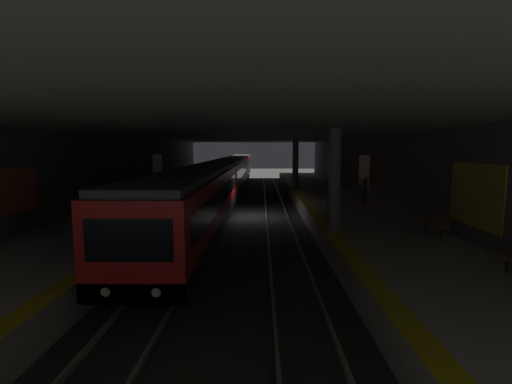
{
  "coord_description": "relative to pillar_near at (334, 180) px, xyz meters",
  "views": [
    {
      "loc": [
        -24.38,
        -1.11,
        4.69
      ],
      "look_at": [
        2.62,
        -0.72,
        1.41
      ],
      "focal_mm": 25.03,
      "sensor_mm": 36.0,
      "label": 1
    }
  ],
  "objects": [
    {
      "name": "pillar_near",
      "position": [
        0.0,
        0.0,
        0.0
      ],
      "size": [
        0.56,
        0.56,
        4.55
      ],
      "color": "gray",
      "rests_on": "platform_left"
    },
    {
      "name": "ground_plane",
      "position": [
        8.64,
        4.35,
        -3.33
      ],
      "size": [
        120.0,
        120.0,
        0.0
      ],
      "primitive_type": "plane",
      "color": "#2D302D"
    },
    {
      "name": "platform_right",
      "position": [
        8.64,
        10.9,
        -2.8
      ],
      "size": [
        60.0,
        5.3,
        1.06
      ],
      "color": "beige",
      "rests_on": "ground"
    },
    {
      "name": "platform_left",
      "position": [
        8.64,
        -2.2,
        -2.8
      ],
      "size": [
        60.0,
        5.3,
        1.06
      ],
      "color": "beige",
      "rests_on": "ground"
    },
    {
      "name": "bench_left_far",
      "position": [
        21.86,
        -4.18,
        -1.75
      ],
      "size": [
        1.7,
        0.47,
        0.86
      ],
      "color": "#262628",
      "rests_on": "platform_left"
    },
    {
      "name": "ceiling_slab",
      "position": [
        8.64,
        4.35,
        2.47
      ],
      "size": [
        60.0,
        19.4,
        0.4
      ],
      "color": "#ADAAA3",
      "rests_on": "wall_left"
    },
    {
      "name": "bench_left_mid",
      "position": [
        -0.78,
        -4.18,
        -1.75
      ],
      "size": [
        1.7,
        0.47,
        0.86
      ],
      "color": "#262628",
      "rests_on": "platform_left"
    },
    {
      "name": "track_right",
      "position": [
        8.64,
        6.55,
        -3.25
      ],
      "size": [
        60.0,
        1.53,
        0.16
      ],
      "color": "gray",
      "rests_on": "ground"
    },
    {
      "name": "backpack_on_floor",
      "position": [
        9.0,
        9.9,
        -2.08
      ],
      "size": [
        0.3,
        0.2,
        0.4
      ],
      "color": "black",
      "rests_on": "platform_right"
    },
    {
      "name": "person_waiting_near",
      "position": [
        8.16,
        -3.73,
        -1.31
      ],
      "size": [
        0.6,
        0.24,
        1.75
      ],
      "color": "#363636",
      "rests_on": "platform_left"
    },
    {
      "name": "track_left",
      "position": [
        8.64,
        2.15,
        -3.25
      ],
      "size": [
        60.0,
        1.53,
        0.16
      ],
      "color": "gray",
      "rests_on": "ground"
    },
    {
      "name": "wall_right",
      "position": [
        8.65,
        13.8,
        -0.52
      ],
      "size": [
        60.0,
        0.56,
        5.6
      ],
      "color": "slate",
      "rests_on": "ground"
    },
    {
      "name": "metro_train",
      "position": [
        20.32,
        6.55,
        -1.3
      ],
      "size": [
        54.84,
        2.83,
        3.49
      ],
      "color": "red",
      "rests_on": "track_right"
    },
    {
      "name": "bench_right_mid",
      "position": [
        0.37,
        12.88,
        -1.75
      ],
      "size": [
        1.7,
        0.47,
        0.86
      ],
      "color": "#262628",
      "rests_on": "platform_right"
    },
    {
      "name": "suitcase_rolling",
      "position": [
        1.03,
        11.74,
        -1.94
      ],
      "size": [
        0.44,
        0.24,
        0.97
      ],
      "color": "black",
      "rests_on": "platform_right"
    },
    {
      "name": "bench_right_far",
      "position": [
        16.79,
        12.88,
        -1.75
      ],
      "size": [
        1.7,
        0.47,
        0.86
      ],
      "color": "#262628",
      "rests_on": "platform_right"
    },
    {
      "name": "pillar_far",
      "position": [
        18.01,
        0.0,
        0.0
      ],
      "size": [
        0.56,
        0.56,
        4.55
      ],
      "color": "gray",
      "rests_on": "platform_left"
    },
    {
      "name": "wall_left",
      "position": [
        8.66,
        -5.1,
        -0.52
      ],
      "size": [
        60.0,
        0.56,
        5.6
      ],
      "color": "slate",
      "rests_on": "ground"
    },
    {
      "name": "trash_bin",
      "position": [
        3.05,
        12.15,
        -1.85
      ],
      "size": [
        0.44,
        0.44,
        0.85
      ],
      "color": "#595B5E",
      "rests_on": "platform_right"
    },
    {
      "name": "person_walking_mid",
      "position": [
        22.29,
        -4.07,
        -1.4
      ],
      "size": [
        0.6,
        0.22,
        1.61
      ],
      "color": "#343434",
      "rests_on": "platform_left"
    }
  ]
}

